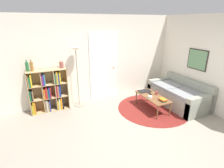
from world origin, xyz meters
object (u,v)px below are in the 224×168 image
Objects in this scene: bowl at (150,97)px; cup at (157,93)px; floor_lamp at (76,61)px; laptop at (144,91)px; vase_on_shelf at (61,65)px; bookshelf at (48,91)px; couch at (179,95)px; bottle_middle at (32,66)px; bottle_left at (27,67)px; coffee_table at (152,97)px.

cup is at bearing 16.95° from bowl.
floor_lamp is 13.81× the size of bowl.
vase_on_shelf is at bearing 160.69° from laptop.
couch is (3.64, -1.21, -0.28)m from bookshelf.
bowl is at bearing -22.89° from bottle_middle.
coffee_table is at bearing -20.83° from bottle_left.
laptop is 2.52m from vase_on_shelf.
floor_lamp is 18.47× the size of cup.
vase_on_shelf is (0.43, -0.00, 0.71)m from bookshelf.
vase_on_shelf is (-2.24, 0.78, 0.86)m from laptop.
laptop is at bearing -21.80° from floor_lamp.
bottle_left is 0.99× the size of bottle_middle.
bottle_left reaches higher than bookshelf.
bowl is 3.33m from bottle_left.
floor_lamp is at bearing 145.52° from bowl.
coffee_table is at bearing -27.54° from vase_on_shelf.
vase_on_shelf reaches higher than bowl.
bottle_middle reaches higher than couch.
laptop reaches higher than coffee_table.
bottle_left reaches higher than bowl.
bowl is at bearing -179.21° from couch.
vase_on_shelf reaches higher than cup.
couch reaches higher than laptop.
couch is 4.25m from bottle_middle.
cup is at bearing -21.90° from bookshelf.
floor_lamp reaches higher than bookshelf.
floor_lamp reaches higher than vase_on_shelf.
bottle_left reaches higher than couch.
couch is 10.23× the size of vase_on_shelf.
floor_lamp is 5.87× the size of bottle_middle.
bookshelf is 3.05m from cup.
bottle_left is (-4.06, 1.22, 1.03)m from couch.
bottle_middle is (-2.98, 0.77, 0.89)m from laptop.
laptop is at bearing 156.30° from couch.
couch is 4.71× the size of laptop.
bottle_middle is (-3.15, 1.12, 0.86)m from cup.
vase_on_shelf is at bearing 1.41° from bottle_middle.
vase_on_shelf is at bearing 149.91° from bowl.
cup is (-0.80, 0.07, 0.18)m from couch.
coffee_table is 0.18m from cup.
vase_on_shelf reaches higher than laptop.
bottle_left is at bearing 159.17° from coffee_table.
bottle_middle reaches higher than coffee_table.
couch is at bearing 0.79° from bowl.
couch is 1.07m from laptop.
floor_lamp reaches higher than bottle_middle.
couch is at bearing -18.44° from bookshelf.
couch is at bearing -22.46° from floor_lamp.
coffee_table is 6.32× the size of vase_on_shelf.
floor_lamp is 2.19m from laptop.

